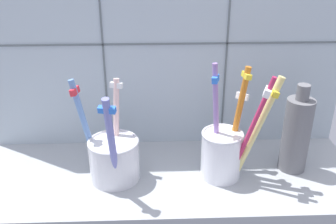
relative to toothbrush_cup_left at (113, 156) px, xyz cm
name	(u,v)px	position (x,y,z in cm)	size (l,w,h in cm)	color
counter_slab	(168,179)	(8.74, 0.66, -5.14)	(64.00, 22.00, 2.00)	#9EA3A8
tile_wall_back	(165,35)	(8.74, 12.66, 16.36)	(64.00, 2.20, 45.00)	#B2C1CC
toothbrush_cup_left	(113,156)	(0.00, 0.00, 0.00)	(10.45, 10.25, 16.69)	silver
toothbrush_cup_right	(225,148)	(17.90, 0.07, 1.03)	(11.63, 8.50, 19.16)	white
ceramic_vase	(296,134)	(29.87, 1.72, 2.50)	(4.49, 4.49, 15.22)	slate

